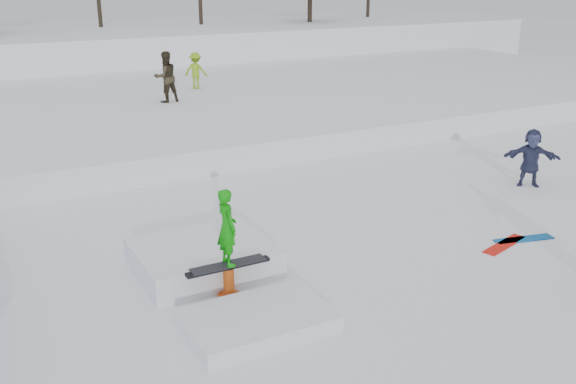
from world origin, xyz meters
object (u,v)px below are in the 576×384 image
spectator_dark (531,158)px  jib_rail_feature (217,270)px  walker_olive (166,77)px  walker_ygreen (196,71)px

spectator_dark → jib_rail_feature: (-9.89, -1.47, -0.50)m
walker_olive → walker_ygreen: (2.05, 2.25, -0.20)m
walker_olive → spectator_dark: 13.85m
walker_olive → spectator_dark: size_ratio=1.21×
spectator_dark → walker_ygreen: bearing=146.3°
walker_olive → walker_ygreen: size_ratio=1.26×
walker_olive → spectator_dark: walker_olive is taller
walker_ygreen → spectator_dark: 15.16m
walker_ygreen → jib_rail_feature: size_ratio=0.35×
walker_olive → walker_ygreen: bearing=-140.6°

